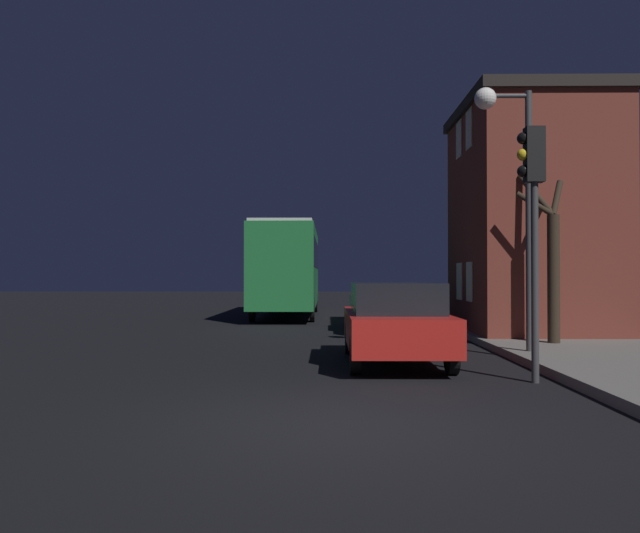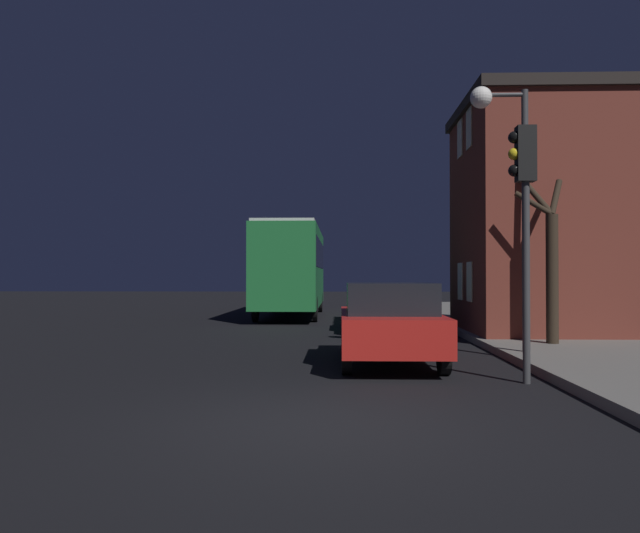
{
  "view_description": "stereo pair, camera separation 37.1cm",
  "coord_description": "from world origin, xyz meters",
  "px_view_note": "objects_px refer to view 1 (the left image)",
  "views": [
    {
      "loc": [
        -0.13,
        -7.41,
        1.74
      ],
      "look_at": [
        -0.35,
        10.7,
        2.0
      ],
      "focal_mm": 35.0,
      "sensor_mm": 36.0,
      "label": 1
    },
    {
      "loc": [
        0.24,
        -7.4,
        1.74
      ],
      "look_at": [
        -0.35,
        10.7,
        2.0
      ],
      "focal_mm": 35.0,
      "sensor_mm": 36.0,
      "label": 2
    }
  ],
  "objects_px": {
    "bare_tree": "(551,261)",
    "car_mid_lane": "(382,305)",
    "traffic_light": "(533,199)",
    "streetlamp": "(508,161)",
    "car_near_lane": "(395,321)",
    "bus": "(288,264)"
  },
  "relations": [
    {
      "from": "bare_tree",
      "to": "car_mid_lane",
      "type": "distance_m",
      "value": 6.19
    },
    {
      "from": "streetlamp",
      "to": "car_near_lane",
      "type": "relative_size",
      "value": 1.22
    },
    {
      "from": "traffic_light",
      "to": "bare_tree",
      "type": "relative_size",
      "value": 1.02
    },
    {
      "from": "car_mid_lane",
      "to": "car_near_lane",
      "type": "bearing_deg",
      "value": -92.89
    },
    {
      "from": "car_near_lane",
      "to": "car_mid_lane",
      "type": "xyz_separation_m",
      "value": [
        0.36,
        7.21,
        -0.03
      ]
    },
    {
      "from": "bare_tree",
      "to": "traffic_light",
      "type": "bearing_deg",
      "value": -112.91
    },
    {
      "from": "traffic_light",
      "to": "streetlamp",
      "type": "bearing_deg",
      "value": 81.18
    },
    {
      "from": "car_mid_lane",
      "to": "bare_tree",
      "type": "bearing_deg",
      "value": -54.02
    },
    {
      "from": "traffic_light",
      "to": "car_near_lane",
      "type": "distance_m",
      "value": 3.69
    },
    {
      "from": "bus",
      "to": "car_near_lane",
      "type": "height_order",
      "value": "bus"
    },
    {
      "from": "bus",
      "to": "car_near_lane",
      "type": "bearing_deg",
      "value": -77.9
    },
    {
      "from": "bare_tree",
      "to": "car_mid_lane",
      "type": "height_order",
      "value": "bare_tree"
    },
    {
      "from": "bare_tree",
      "to": "car_near_lane",
      "type": "xyz_separation_m",
      "value": [
        -3.92,
        -2.31,
        -1.25
      ]
    },
    {
      "from": "streetlamp",
      "to": "bus",
      "type": "bearing_deg",
      "value": 112.13
    },
    {
      "from": "streetlamp",
      "to": "traffic_light",
      "type": "height_order",
      "value": "streetlamp"
    },
    {
      "from": "bare_tree",
      "to": "bus",
      "type": "distance_m",
      "value": 13.72
    },
    {
      "from": "traffic_light",
      "to": "car_mid_lane",
      "type": "bearing_deg",
      "value": 99.88
    },
    {
      "from": "bus",
      "to": "car_mid_lane",
      "type": "height_order",
      "value": "bus"
    },
    {
      "from": "bare_tree",
      "to": "streetlamp",
      "type": "bearing_deg",
      "value": -131.48
    },
    {
      "from": "car_mid_lane",
      "to": "bus",
      "type": "bearing_deg",
      "value": 116.13
    },
    {
      "from": "streetlamp",
      "to": "bus",
      "type": "distance_m",
      "value": 14.68
    },
    {
      "from": "bus",
      "to": "car_mid_lane",
      "type": "bearing_deg",
      "value": -63.87
    }
  ]
}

